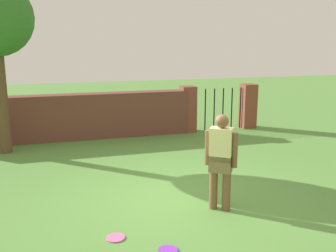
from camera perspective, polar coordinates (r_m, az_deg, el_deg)
The scene contains 6 objects.
ground_plane at distance 7.07m, azimuth 1.36°, elevation -10.68°, with size 40.00×40.00×0.00m, color #568C3D.
brick_wall at distance 11.32m, azimuth -13.66°, elevation 1.29°, with size 6.65×0.50×1.29m, color brown.
person at distance 6.45m, azimuth 7.73°, elevation -4.64°, with size 0.45×0.39×1.62m.
fence_gate at distance 12.34m, azimuth 7.41°, elevation 2.70°, with size 2.48×0.44×1.40m.
frisbee_purple at distance 5.52m, azimuth -0.01°, elevation -17.70°, with size 0.27×0.27×0.02m, color purple.
frisbee_pink at distance 5.87m, azimuth -7.68°, elevation -15.88°, with size 0.27×0.27×0.02m, color pink.
Camera 1 is at (-2.00, -6.18, 2.79)m, focal length 41.72 mm.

